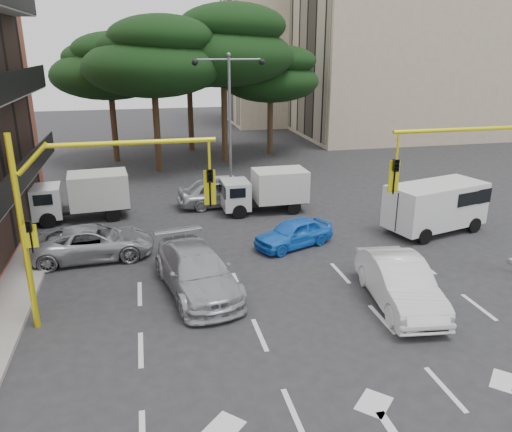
{
  "coord_description": "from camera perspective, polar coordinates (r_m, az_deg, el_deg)",
  "views": [
    {
      "loc": [
        -5.03,
        -12.7,
        8.21
      ],
      "look_at": [
        -0.68,
        6.27,
        1.6
      ],
      "focal_mm": 35.0,
      "sensor_mm": 36.0,
      "label": 1
    }
  ],
  "objects": [
    {
      "name": "box_truck_a",
      "position": [
        26.22,
        -19.31,
        2.08
      ],
      "size": [
        4.86,
        2.39,
        2.31
      ],
      "primitive_type": null,
      "rotation": [
        0.0,
        0.0,
        1.66
      ],
      "color": "silver",
      "rests_on": "ground"
    },
    {
      "name": "car_silver_wagon",
      "position": [
        17.71,
        -6.82,
        -6.21
      ],
      "size": [
        3.06,
        5.64,
        1.55
      ],
      "primitive_type": "imported",
      "rotation": [
        0.0,
        0.0,
        0.17
      ],
      "color": "#ABACB3",
      "rests_on": "ground"
    },
    {
      "name": "street_lamp_center",
      "position": [
        29.27,
        -3.05,
        13.28
      ],
      "size": [
        4.16,
        0.36,
        7.77
      ],
      "color": "slate",
      "rests_on": "median_strip"
    },
    {
      "name": "pine_center",
      "position": [
        37.15,
        -3.69,
        18.87
      ],
      "size": [
        9.98,
        9.98,
        11.16
      ],
      "color": "#382616",
      "rests_on": "ground"
    },
    {
      "name": "box_truck_b",
      "position": [
        25.93,
        1.03,
        2.85
      ],
      "size": [
        4.49,
        1.92,
        2.2
      ],
      "primitive_type": null,
      "rotation": [
        0.0,
        0.0,
        1.58
      ],
      "color": "silver",
      "rests_on": "ground"
    },
    {
      "name": "car_blue_compact",
      "position": [
        21.56,
        4.34,
        -1.92
      ],
      "size": [
        3.88,
        2.68,
        1.23
      ],
      "primitive_type": "imported",
      "rotation": [
        0.0,
        0.0,
        -1.19
      ],
      "color": "blue",
      "rests_on": "ground"
    },
    {
      "name": "van_white",
      "position": [
        24.52,
        19.79,
        0.93
      ],
      "size": [
        5.06,
        3.22,
        2.34
      ],
      "primitive_type": null,
      "rotation": [
        0.0,
        0.0,
        -1.32
      ],
      "color": "silver",
      "rests_on": "ground"
    },
    {
      "name": "ground",
      "position": [
        15.93,
        7.61,
        -12.44
      ],
      "size": [
        120.0,
        120.0,
        0.0
      ],
      "primitive_type": "plane",
      "color": "#28282B",
      "rests_on": "ground"
    },
    {
      "name": "signal_mast_right",
      "position": [
        19.35,
        25.29,
        4.03
      ],
      "size": [
        5.79,
        0.37,
        6.0
      ],
      "color": "yellow",
      "rests_on": "ground"
    },
    {
      "name": "car_silver_cross_a",
      "position": [
        21.36,
        -18.1,
        -2.88
      ],
      "size": [
        4.95,
        2.49,
        1.34
      ],
      "primitive_type": "imported",
      "rotation": [
        0.0,
        0.0,
        1.63
      ],
      "color": "#A4A6AC",
      "rests_on": "ground"
    },
    {
      "name": "car_white_hatch",
      "position": [
        17.37,
        16.09,
        -7.33
      ],
      "size": [
        2.25,
        4.95,
        1.58
      ],
      "primitive_type": "imported",
      "rotation": [
        0.0,
        0.0,
        -0.13
      ],
      "color": "silver",
      "rests_on": "ground"
    },
    {
      "name": "car_silver_cross_b",
      "position": [
        27.04,
        -4.09,
        2.77
      ],
      "size": [
        4.72,
        2.21,
        1.56
      ],
      "primitive_type": "imported",
      "rotation": [
        0.0,
        0.0,
        1.65
      ],
      "color": "#A2A6AB",
      "rests_on": "ground"
    },
    {
      "name": "pine_left_far",
      "position": [
        38.72,
        -16.41,
        16.12
      ],
      "size": [
        8.32,
        8.32,
        9.3
      ],
      "color": "#382616",
      "rests_on": "ground"
    },
    {
      "name": "pine_left_near",
      "position": [
        34.67,
        -11.67,
        17.4
      ],
      "size": [
        9.15,
        9.15,
        10.23
      ],
      "color": "#382616",
      "rests_on": "ground"
    },
    {
      "name": "apartment_beige_near",
      "position": [
        51.22,
        17.27,
        19.26
      ],
      "size": [
        20.2,
        12.15,
        18.7
      ],
      "color": "tan",
      "rests_on": "ground"
    },
    {
      "name": "pine_right",
      "position": [
        40.0,
        1.77,
        15.9
      ],
      "size": [
        7.49,
        7.49,
        8.37
      ],
      "color": "#382616",
      "rests_on": "ground"
    },
    {
      "name": "signal_mast_left",
      "position": [
        15.42,
        -19.0,
        1.41
      ],
      "size": [
        5.79,
        0.37,
        6.0
      ],
      "color": "yellow",
      "rests_on": "ground"
    },
    {
      "name": "pine_back",
      "position": [
        41.86,
        -7.69,
        17.78
      ],
      "size": [
        9.15,
        9.15,
        10.23
      ],
      "color": "#382616",
      "rests_on": "ground"
    },
    {
      "name": "apartment_beige_far",
      "position": [
        59.48,
        4.94,
        18.84
      ],
      "size": [
        16.2,
        12.15,
        16.7
      ],
      "color": "tan",
      "rests_on": "ground"
    },
    {
      "name": "median_strip",
      "position": [
        30.25,
        -2.88,
        3.14
      ],
      "size": [
        1.4,
        6.0,
        0.15
      ],
      "primitive_type": "cube",
      "color": "gray",
      "rests_on": "ground"
    }
  ]
}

